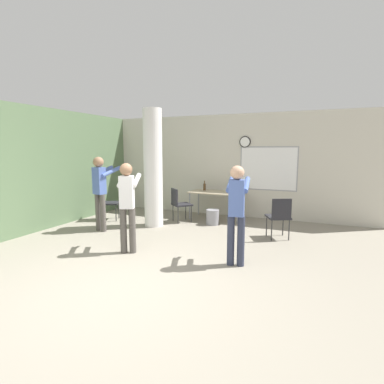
{
  "coord_description": "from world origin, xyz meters",
  "views": [
    {
      "loc": [
        2.34,
        -3.06,
        1.85
      ],
      "look_at": [
        0.07,
        2.33,
        1.02
      ],
      "focal_mm": 28.0,
      "sensor_mm": 36.0,
      "label": 1
    }
  ],
  "objects_px": {
    "folding_table": "(217,194)",
    "person_playing_front": "(127,201)",
    "bottle_on_table": "(204,187)",
    "person_watching_back": "(100,188)",
    "chair_mid_room": "(279,215)",
    "chair_by_left_wall": "(107,201)",
    "person_playing_side": "(237,207)",
    "chair_table_left": "(179,202)"
  },
  "relations": [
    {
      "from": "person_playing_side",
      "to": "chair_table_left",
      "type": "bearing_deg",
      "value": 132.45
    },
    {
      "from": "bottle_on_table",
      "to": "person_playing_front",
      "type": "xyz_separation_m",
      "value": [
        -0.24,
        -3.26,
        0.11
      ]
    },
    {
      "from": "folding_table",
      "to": "chair_mid_room",
      "type": "relative_size",
      "value": 1.63
    },
    {
      "from": "chair_table_left",
      "to": "chair_by_left_wall",
      "type": "bearing_deg",
      "value": -164.31
    },
    {
      "from": "bottle_on_table",
      "to": "person_playing_front",
      "type": "bearing_deg",
      "value": -94.28
    },
    {
      "from": "chair_mid_room",
      "to": "chair_table_left",
      "type": "xyz_separation_m",
      "value": [
        -2.53,
        0.54,
        0.0
      ]
    },
    {
      "from": "chair_by_left_wall",
      "to": "person_playing_front",
      "type": "relative_size",
      "value": 0.54
    },
    {
      "from": "bottle_on_table",
      "to": "person_watching_back",
      "type": "relative_size",
      "value": 0.16
    },
    {
      "from": "person_playing_front",
      "to": "person_watching_back",
      "type": "xyz_separation_m",
      "value": [
        -1.41,
        0.99,
        0.04
      ]
    },
    {
      "from": "chair_table_left",
      "to": "person_playing_side",
      "type": "distance_m",
      "value": 3.09
    },
    {
      "from": "folding_table",
      "to": "chair_mid_room",
      "type": "distance_m",
      "value": 2.16
    },
    {
      "from": "folding_table",
      "to": "chair_table_left",
      "type": "height_order",
      "value": "chair_table_left"
    },
    {
      "from": "chair_table_left",
      "to": "person_playing_front",
      "type": "height_order",
      "value": "person_playing_front"
    },
    {
      "from": "chair_mid_room",
      "to": "chair_table_left",
      "type": "relative_size",
      "value": 1.0
    },
    {
      "from": "person_playing_front",
      "to": "bottle_on_table",
      "type": "bearing_deg",
      "value": 85.72
    },
    {
      "from": "chair_mid_room",
      "to": "chair_by_left_wall",
      "type": "xyz_separation_m",
      "value": [
        -4.38,
        0.02,
        0.0
      ]
    },
    {
      "from": "bottle_on_table",
      "to": "person_watching_back",
      "type": "distance_m",
      "value": 2.82
    },
    {
      "from": "bottle_on_table",
      "to": "chair_mid_room",
      "type": "distance_m",
      "value": 2.58
    },
    {
      "from": "chair_mid_room",
      "to": "person_playing_front",
      "type": "height_order",
      "value": "person_playing_front"
    },
    {
      "from": "folding_table",
      "to": "person_playing_side",
      "type": "relative_size",
      "value": 0.88
    },
    {
      "from": "person_playing_front",
      "to": "chair_mid_room",
      "type": "bearing_deg",
      "value": 38.12
    },
    {
      "from": "chair_mid_room",
      "to": "chair_by_left_wall",
      "type": "relative_size",
      "value": 1.0
    },
    {
      "from": "chair_table_left",
      "to": "person_watching_back",
      "type": "xyz_separation_m",
      "value": [
        -1.29,
        -1.44,
        0.48
      ]
    },
    {
      "from": "person_playing_side",
      "to": "folding_table",
      "type": "bearing_deg",
      "value": 113.63
    },
    {
      "from": "person_playing_front",
      "to": "folding_table",
      "type": "bearing_deg",
      "value": 78.37
    },
    {
      "from": "folding_table",
      "to": "person_playing_front",
      "type": "xyz_separation_m",
      "value": [
        -0.64,
        -3.13,
        0.27
      ]
    },
    {
      "from": "bottle_on_table",
      "to": "person_watching_back",
      "type": "xyz_separation_m",
      "value": [
        -1.66,
        -2.27,
        0.16
      ]
    },
    {
      "from": "chair_by_left_wall",
      "to": "person_playing_side",
      "type": "xyz_separation_m",
      "value": [
        3.92,
        -1.74,
        0.43
      ]
    },
    {
      "from": "chair_by_left_wall",
      "to": "person_watching_back",
      "type": "distance_m",
      "value": 1.18
    },
    {
      "from": "person_watching_back",
      "to": "person_playing_side",
      "type": "bearing_deg",
      "value": -13.74
    },
    {
      "from": "bottle_on_table",
      "to": "person_playing_side",
      "type": "xyz_separation_m",
      "value": [
        1.7,
        -3.09,
        0.11
      ]
    },
    {
      "from": "folding_table",
      "to": "chair_by_left_wall",
      "type": "bearing_deg",
      "value": -155.0
    },
    {
      "from": "chair_table_left",
      "to": "person_playing_side",
      "type": "bearing_deg",
      "value": -47.55
    },
    {
      "from": "bottle_on_table",
      "to": "person_watching_back",
      "type": "height_order",
      "value": "person_watching_back"
    },
    {
      "from": "chair_table_left",
      "to": "person_playing_front",
      "type": "xyz_separation_m",
      "value": [
        0.13,
        -2.43,
        0.44
      ]
    },
    {
      "from": "chair_table_left",
      "to": "person_playing_front",
      "type": "distance_m",
      "value": 2.47
    },
    {
      "from": "folding_table",
      "to": "person_watching_back",
      "type": "height_order",
      "value": "person_watching_back"
    },
    {
      "from": "folding_table",
      "to": "person_watching_back",
      "type": "relative_size",
      "value": 0.84
    },
    {
      "from": "folding_table",
      "to": "chair_table_left",
      "type": "relative_size",
      "value": 1.63
    },
    {
      "from": "bottle_on_table",
      "to": "person_playing_front",
      "type": "distance_m",
      "value": 3.27
    },
    {
      "from": "chair_by_left_wall",
      "to": "person_watching_back",
      "type": "xyz_separation_m",
      "value": [
        0.57,
        -0.92,
        0.48
      ]
    },
    {
      "from": "folding_table",
      "to": "person_playing_front",
      "type": "relative_size",
      "value": 0.88
    }
  ]
}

